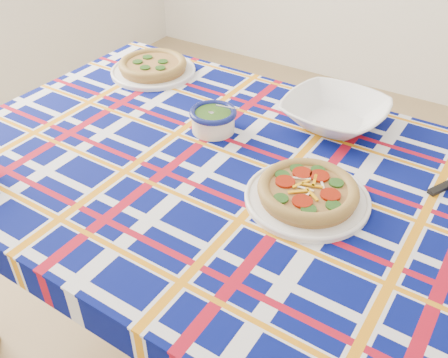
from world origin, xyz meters
The scene contains 7 objects.
floor centered at (0.00, 0.00, 0.00)m, with size 4.00×4.00×0.00m, color olive.
dining_table centered at (0.05, -0.27, 0.71)m, with size 1.69×1.07×0.78m.
tablecloth centered at (0.05, -0.27, 0.73)m, with size 1.70×1.08×0.11m, color #050C5C, non-canonical shape.
main_focaccia_plate centered at (0.24, -0.28, 0.82)m, with size 0.31×0.31×0.06m, color olive, non-canonical shape.
pesto_bowl centered at (-0.13, -0.13, 0.83)m, with size 0.14×0.14×0.08m, color #1D3D10, non-canonical shape.
serving_bowl centered at (0.15, 0.09, 0.82)m, with size 0.30×0.30×0.07m, color white.
second_focaccia_plate centered at (-0.53, 0.09, 0.82)m, with size 0.31×0.31×0.06m, color olive, non-canonical shape.
Camera 1 is at (0.57, -1.19, 1.56)m, focal length 40.00 mm.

